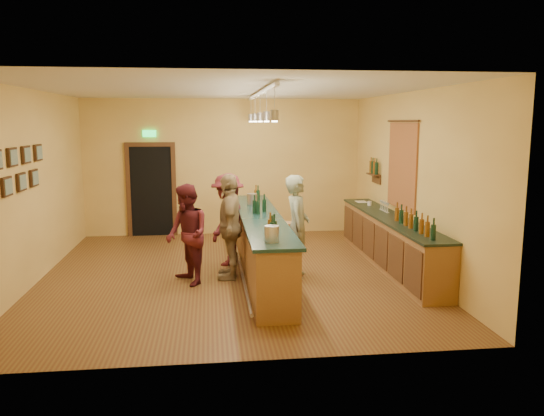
{
  "coord_description": "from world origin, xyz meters",
  "views": [
    {
      "loc": [
        -0.34,
        -9.1,
        2.66
      ],
      "look_at": [
        0.76,
        0.2,
        1.14
      ],
      "focal_mm": 35.0,
      "sensor_mm": 36.0,
      "label": 1
    }
  ],
  "objects": [
    {
      "name": "customer_a",
      "position": [
        -0.73,
        -0.5,
        0.83
      ],
      "size": [
        0.91,
        1.0,
        1.67
      ],
      "primitive_type": "imported",
      "rotation": [
        0.0,
        0.0,
        -1.15
      ],
      "color": "#59191E",
      "rests_on": "floor"
    },
    {
      "name": "doorway",
      "position": [
        -1.7,
        3.47,
        1.13
      ],
      "size": [
        1.15,
        0.09,
        2.48
      ],
      "color": "black",
      "rests_on": "wall_back"
    },
    {
      "name": "wall_back",
      "position": [
        0.0,
        3.5,
        1.6
      ],
      "size": [
        6.5,
        0.02,
        3.2
      ],
      "primitive_type": "cube",
      "color": "tan",
      "rests_on": "floor"
    },
    {
      "name": "pendant_track",
      "position": [
        0.54,
        -0.0,
        2.98
      ],
      "size": [
        0.11,
        4.6,
        0.5
      ],
      "color": "silver",
      "rests_on": "ceiling"
    },
    {
      "name": "customer_c",
      "position": [
        -0.01,
        0.67,
        0.86
      ],
      "size": [
        1.04,
        1.28,
        1.72
      ],
      "primitive_type": "imported",
      "rotation": [
        0.0,
        0.0,
        -2.0
      ],
      "color": "#59191E",
      "rests_on": "floor"
    },
    {
      "name": "customer_b",
      "position": [
        -0.01,
        -0.22,
        0.9
      ],
      "size": [
        0.52,
        1.09,
        1.81
      ],
      "primitive_type": "imported",
      "rotation": [
        0.0,
        0.0,
        -1.65
      ],
      "color": "#997A51",
      "rests_on": "floor"
    },
    {
      "name": "ceiling",
      "position": [
        0.0,
        0.0,
        3.2
      ],
      "size": [
        6.5,
        7.0,
        0.02
      ],
      "primitive_type": "cube",
      "color": "silver",
      "rests_on": "wall_back"
    },
    {
      "name": "wall_right",
      "position": [
        3.25,
        0.0,
        1.6
      ],
      "size": [
        0.02,
        7.0,
        3.2
      ],
      "primitive_type": "cube",
      "color": "tan",
      "rests_on": "floor"
    },
    {
      "name": "bartender",
      "position": [
        1.14,
        -0.3,
        0.89
      ],
      "size": [
        0.55,
        0.72,
        1.78
      ],
      "primitive_type": "imported",
      "rotation": [
        0.0,
        0.0,
        1.36
      ],
      "color": "gray",
      "rests_on": "floor"
    },
    {
      "name": "bottle_shelf",
      "position": [
        3.17,
        1.9,
        1.67
      ],
      "size": [
        0.17,
        0.55,
        0.54
      ],
      "color": "#482715",
      "rests_on": "wall_right"
    },
    {
      "name": "picture_grid",
      "position": [
        -3.21,
        -0.75,
        1.95
      ],
      "size": [
        0.06,
        2.2,
        0.7
      ],
      "primitive_type": null,
      "color": "#382111",
      "rests_on": "wall_left"
    },
    {
      "name": "back_counter",
      "position": [
        2.97,
        0.18,
        0.49
      ],
      "size": [
        0.6,
        4.55,
        1.27
      ],
      "color": "brown",
      "rests_on": "floor"
    },
    {
      "name": "wall_front",
      "position": [
        0.0,
        -3.5,
        1.6
      ],
      "size": [
        6.5,
        0.02,
        3.2
      ],
      "primitive_type": "cube",
      "color": "tan",
      "rests_on": "floor"
    },
    {
      "name": "tapestry",
      "position": [
        3.23,
        0.4,
        1.85
      ],
      "size": [
        0.03,
        1.4,
        1.6
      ],
      "primitive_type": "cube",
      "color": "maroon",
      "rests_on": "wall_right"
    },
    {
      "name": "bar_stool",
      "position": [
        1.13,
        1.09,
        0.55
      ],
      "size": [
        0.34,
        0.34,
        0.7
      ],
      "rotation": [
        0.0,
        0.0,
        0.01
      ],
      "color": "#916741",
      "rests_on": "floor"
    },
    {
      "name": "floor",
      "position": [
        0.0,
        0.0,
        0.0
      ],
      "size": [
        7.0,
        7.0,
        0.0
      ],
      "primitive_type": "plane",
      "color": "brown",
      "rests_on": "ground"
    },
    {
      "name": "tasting_bar",
      "position": [
        0.53,
        -0.0,
        0.61
      ],
      "size": [
        0.73,
        5.1,
        1.38
      ],
      "color": "brown",
      "rests_on": "floor"
    },
    {
      "name": "wall_left",
      "position": [
        -3.25,
        0.0,
        1.6
      ],
      "size": [
        0.02,
        7.0,
        3.2
      ],
      "primitive_type": "cube",
      "color": "tan",
      "rests_on": "floor"
    }
  ]
}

